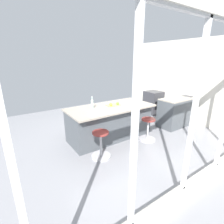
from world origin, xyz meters
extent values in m
plane|color=gray|center=(0.00, 0.00, 0.00)|extent=(7.30, 7.30, 0.00)
cube|color=silver|center=(0.00, 2.42, 0.12)|extent=(5.62, 0.12, 0.24)
cube|color=silver|center=(0.00, 2.42, 0.24)|extent=(5.17, 0.06, 0.06)
cube|color=silver|center=(0.52, 2.42, 1.40)|extent=(0.05, 0.06, 2.32)
cube|color=silver|center=(1.55, 2.42, 1.40)|extent=(0.05, 0.06, 2.32)
cube|color=silver|center=(2.58, 2.42, 1.40)|extent=(0.05, 0.06, 2.32)
cube|color=silver|center=(-2.81, 0.00, 1.36)|extent=(0.12, 4.84, 2.72)
cube|color=#4C5156|center=(-2.46, 0.45, 0.44)|extent=(1.98, 0.60, 0.88)
cube|color=#9E9384|center=(-2.46, 0.45, 0.90)|extent=(1.98, 0.60, 0.03)
cube|color=#38383D|center=(-2.71, 0.45, 0.85)|extent=(0.44, 0.36, 0.12)
cylinder|color=#B7B7BC|center=(-2.71, 0.30, 1.05)|extent=(0.02, 0.02, 0.28)
cube|color=#38383D|center=(-2.46, -0.89, 0.44)|extent=(0.60, 0.60, 0.88)
cube|color=black|center=(-2.46, -0.59, 0.40)|extent=(0.44, 0.01, 0.32)
cube|color=#4C5156|center=(0.18, -0.06, 0.43)|extent=(2.25, 0.89, 0.85)
cube|color=#9E9384|center=(0.18, -0.01, 0.87)|extent=(2.31, 1.09, 0.04)
cylinder|color=#B7B7BC|center=(-0.55, 0.67, 0.01)|extent=(0.44, 0.44, 0.03)
cylinder|color=#B7B7BC|center=(-0.55, 0.67, 0.29)|extent=(0.05, 0.05, 0.55)
cylinder|color=maroon|center=(-0.55, 0.67, 0.59)|extent=(0.36, 0.36, 0.04)
cylinder|color=#B7B7BC|center=(0.91, 0.67, 0.01)|extent=(0.44, 0.44, 0.03)
cylinder|color=#B7B7BC|center=(0.91, 0.67, 0.29)|extent=(0.05, 0.05, 0.55)
cylinder|color=maroon|center=(0.91, 0.67, 0.59)|extent=(0.36, 0.36, 0.04)
cube|color=tan|center=(0.06, -0.08, 0.90)|extent=(0.36, 0.24, 0.02)
sphere|color=#609E2D|center=(-0.04, -0.01, 0.95)|extent=(0.08, 0.08, 0.08)
sphere|color=gold|center=(0.18, -0.02, 0.95)|extent=(0.08, 0.08, 0.08)
cylinder|color=silver|center=(0.66, -0.15, 1.00)|extent=(0.06, 0.06, 0.22)
cylinder|color=silver|center=(0.66, -0.15, 1.15)|extent=(0.03, 0.03, 0.08)
cylinder|color=#B7B7BC|center=(0.66, -0.15, 1.20)|extent=(0.03, 0.03, 0.02)
camera|label=1|loc=(2.58, 3.52, 2.10)|focal=26.90mm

